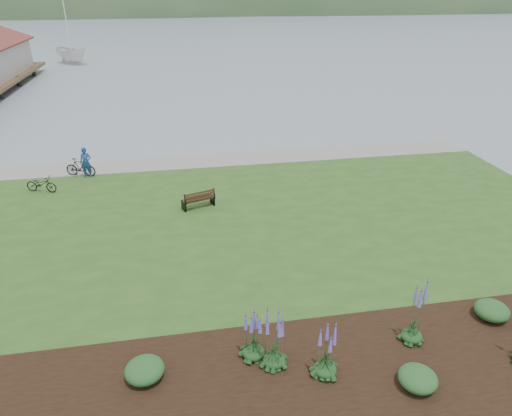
{
  "coord_description": "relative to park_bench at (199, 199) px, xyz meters",
  "views": [
    {
      "loc": [
        -0.59,
        -18.2,
        9.68
      ],
      "look_at": [
        2.4,
        -1.48,
        1.3
      ],
      "focal_mm": 32.0,
      "sensor_mm": 36.0,
      "label": 1
    }
  ],
  "objects": [
    {
      "name": "ground",
      "position": [
        -0.15,
        -0.81,
        -0.85
      ],
      "size": [
        600.0,
        600.0,
        0.0
      ],
      "primitive_type": "plane",
      "color": "gray",
      "rests_on": "ground"
    },
    {
      "name": "lawn",
      "position": [
        -0.15,
        -2.81,
        -0.65
      ],
      "size": [
        34.0,
        20.0,
        0.4
      ],
      "primitive_type": "cube",
      "color": "#2A511C",
      "rests_on": "ground"
    },
    {
      "name": "shoreline_path",
      "position": [
        -0.15,
        6.09,
        -0.44
      ],
      "size": [
        34.0,
        2.2,
        0.03
      ],
      "primitive_type": "cube",
      "color": "gray",
      "rests_on": "lawn"
    },
    {
      "name": "garden_bed",
      "position": [
        2.85,
        -10.61,
        -0.43
      ],
      "size": [
        24.0,
        4.4,
        0.04
      ],
      "primitive_type": "cube",
      "color": "black",
      "rests_on": "lawn"
    },
    {
      "name": "far_hillside",
      "position": [
        19.85,
        169.19,
        -0.85
      ],
      "size": [
        580.0,
        80.0,
        38.0
      ],
      "primitive_type": null,
      "color": "#304F2C",
      "rests_on": "ground"
    },
    {
      "name": "park_bench",
      "position": [
        0.0,
        0.0,
        0.0
      ],
      "size": [
        1.57,
        1.03,
        0.91
      ],
      "rotation": [
        0.0,
        0.0,
        0.33
      ],
      "color": "#311E13",
      "rests_on": "lawn"
    },
    {
      "name": "person",
      "position": [
        -5.6,
        4.83,
        0.5
      ],
      "size": [
        0.71,
        0.5,
        1.9
      ],
      "primitive_type": "imported",
      "rotation": [
        0.0,
        0.0,
        -0.04
      ],
      "color": "navy",
      "rests_on": "lawn"
    },
    {
      "name": "bicycle_a",
      "position": [
        -7.53,
        3.18,
        -0.04
      ],
      "size": [
        1.03,
        1.67,
        0.83
      ],
      "primitive_type": "imported",
      "rotation": [
        0.0,
        0.0,
        1.24
      ],
      "color": "black",
      "rests_on": "lawn"
    },
    {
      "name": "bicycle_b",
      "position": [
        -5.95,
        4.98,
        0.05
      ],
      "size": [
        0.96,
        1.71,
        0.99
      ],
      "primitive_type": "imported",
      "rotation": [
        0.0,
        0.0,
        1.25
      ],
      "color": "black",
      "rests_on": "lawn"
    },
    {
      "name": "sailboat",
      "position": [
        -13.7,
        47.74,
        -0.85
      ],
      "size": [
        13.93,
        13.94,
        25.75
      ],
      "primitive_type": "imported",
      "rotation": [
        0.0,
        0.0,
        0.77
      ],
      "color": "silver",
      "rests_on": "ground"
    },
    {
      "name": "echium_0",
      "position": [
        2.6,
        -10.61,
        0.28
      ],
      "size": [
        0.62,
        0.62,
        1.75
      ],
      "color": "#153B17",
      "rests_on": "garden_bed"
    },
    {
      "name": "echium_1",
      "position": [
        5.44,
        -9.85,
        0.51
      ],
      "size": [
        0.62,
        0.62,
        2.39
      ],
      "color": "#153B17",
      "rests_on": "garden_bed"
    },
    {
      "name": "echium_4",
      "position": [
        0.86,
        -9.69,
        0.34
      ],
      "size": [
        0.62,
        0.62,
        1.78
      ],
      "color": "#153B17",
      "rests_on": "garden_bed"
    },
    {
      "name": "echium_5",
      "position": [
        1.36,
        -10.06,
        0.44
      ],
      "size": [
        0.62,
        0.62,
        2.01
      ],
      "color": "#153B17",
      "rests_on": "garden_bed"
    },
    {
      "name": "shrub_0",
      "position": [
        -2.05,
        -9.92,
        -0.15
      ],
      "size": [
        1.04,
        1.04,
        0.52
      ],
      "primitive_type": "ellipsoid",
      "color": "#1E4C21",
      "rests_on": "garden_bed"
    },
    {
      "name": "shrub_1",
      "position": [
        4.79,
        -11.42,
        -0.16
      ],
      "size": [
        1.0,
        1.0,
        0.5
      ],
      "primitive_type": "ellipsoid",
      "color": "#1E4C21",
      "rests_on": "garden_bed"
    },
    {
      "name": "shrub_2",
      "position": [
        8.33,
        -9.34,
        -0.15
      ],
      "size": [
        1.03,
        1.03,
        0.52
      ],
      "primitive_type": "ellipsoid",
      "color": "#1E4C21",
      "rests_on": "garden_bed"
    }
  ]
}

